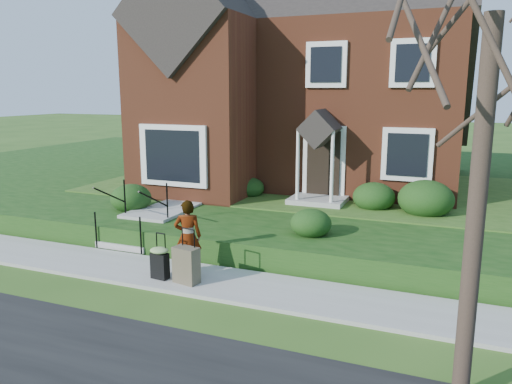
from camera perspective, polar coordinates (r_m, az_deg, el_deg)
The scene contains 10 objects.
ground at distance 10.59m, azimuth -7.23°, elevation -9.99°, with size 120.00×120.00×0.00m, color #2D5119.
sidewalk at distance 10.57m, azimuth -7.23°, elevation -9.79°, with size 60.00×1.60×0.08m, color #9E9B93.
terrace at distance 19.81m, azimuth 19.10°, elevation 0.50°, with size 44.00×20.00×0.60m, color #143C10.
walkway at distance 15.78m, azimuth -6.39°, elevation -0.40°, with size 1.20×6.00×0.06m, color #9E9B93.
main_house at distance 18.92m, azimuth 6.60°, elevation 15.67°, with size 10.40×10.20×9.40m.
front_steps at distance 13.20m, azimuth -12.89°, elevation -3.67°, with size 1.40×2.02×1.50m.
foundation_shrubs at distance 14.31m, azimuth 2.27°, elevation 0.14°, with size 10.12×4.40×1.03m.
woman at distance 10.60m, azimuth -7.80°, elevation -5.05°, with size 0.57×0.37×1.56m, color #999999.
suitcase_black at distance 10.45m, azimuth -10.95°, elevation -7.76°, with size 0.43×0.36×0.96m.
suitcase_olive at distance 10.14m, azimuth -7.97°, elevation -8.26°, with size 0.56×0.38×1.11m.
Camera 1 is at (4.88, -8.57, 3.86)m, focal length 35.00 mm.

